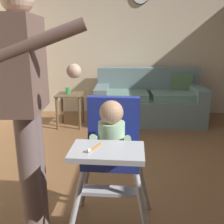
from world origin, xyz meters
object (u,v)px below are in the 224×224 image
at_px(adult_standing, 28,105).
at_px(side_table, 70,103).
at_px(couch, 149,101).
at_px(sippy_cup, 68,91).
at_px(high_chair, 112,143).

bearing_deg(adult_standing, side_table, 92.09).
distance_m(couch, adult_standing, 2.97).
xyz_separation_m(side_table, sippy_cup, (-0.02, 0.00, 0.19)).
height_order(couch, side_table, couch).
xyz_separation_m(adult_standing, side_table, (-0.21, 2.36, -0.56)).
distance_m(side_table, sippy_cup, 0.19).
relative_size(adult_standing, side_table, 3.20).
distance_m(high_chair, side_table, 2.46).
bearing_deg(sippy_cup, couch, 15.06).
relative_size(high_chair, sippy_cup, 9.82).
xyz_separation_m(couch, side_table, (-1.26, -0.35, 0.05)).
distance_m(couch, sippy_cup, 1.35).
bearing_deg(side_table, adult_standing, -84.98).
distance_m(high_chair, adult_standing, 0.59).
relative_size(high_chair, side_table, 1.89).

